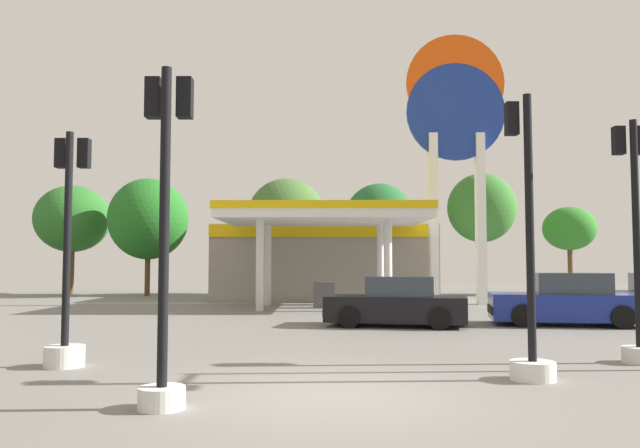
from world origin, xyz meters
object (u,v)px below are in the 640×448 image
(traffic_signal_3, at_px, (636,268))
(tree_5, at_px, (569,229))
(tree_1, at_px, (148,219))
(tree_4, at_px, (482,208))
(tree_0, at_px, (72,219))
(station_pole_sign, at_px, (456,130))
(car_0, at_px, (397,303))
(tree_3, at_px, (380,224))
(car_2, at_px, (566,301))
(traffic_signal_1, at_px, (165,265))
(traffic_signal_0, at_px, (67,290))
(tree_2, at_px, (286,217))
(traffic_signal_2, at_px, (529,297))

(traffic_signal_3, height_order, tree_5, tree_5)
(traffic_signal_3, bearing_deg, tree_1, 124.91)
(tree_4, bearing_deg, tree_0, 175.15)
(station_pole_sign, bearing_deg, car_0, -112.19)
(tree_3, bearing_deg, car_2, -74.25)
(tree_3, distance_m, tree_4, 6.08)
(tree_3, xyz_separation_m, tree_4, (5.97, 0.61, 0.95))
(traffic_signal_3, distance_m, tree_3, 23.12)
(tree_0, bearing_deg, car_0, -46.46)
(station_pole_sign, distance_m, tree_0, 23.78)
(car_2, xyz_separation_m, tree_4, (1.56, 16.26, 4.34))
(traffic_signal_1, bearing_deg, tree_5, 59.57)
(traffic_signal_1, bearing_deg, tree_1, 106.55)
(car_2, bearing_deg, tree_5, 67.98)
(tree_0, height_order, tree_1, tree_1)
(station_pole_sign, bearing_deg, car_2, -81.68)
(station_pole_sign, xyz_separation_m, tree_1, (-16.48, 7.12, -3.70))
(tree_4, relative_size, tree_5, 1.34)
(car_2, distance_m, tree_4, 16.90)
(traffic_signal_0, bearing_deg, tree_4, 59.79)
(tree_0, bearing_deg, tree_2, -4.00)
(car_0, bearing_deg, tree_1, 126.73)
(traffic_signal_0, height_order, tree_5, tree_5)
(car_2, relative_size, tree_5, 0.91)
(traffic_signal_3, xyz_separation_m, tree_3, (-3.04, 22.80, 2.28))
(tree_3, height_order, tree_4, tree_4)
(traffic_signal_2, height_order, tree_5, tree_5)
(traffic_signal_1, relative_size, tree_5, 0.88)
(tree_1, bearing_deg, car_0, -53.27)
(station_pole_sign, height_order, tree_5, station_pole_sign)
(car_0, relative_size, tree_3, 0.70)
(tree_1, bearing_deg, traffic_signal_1, -73.45)
(traffic_signal_3, xyz_separation_m, tree_0, (-21.70, 25.50, 2.76))
(tree_4, bearing_deg, traffic_signal_0, -120.21)
(traffic_signal_1, relative_size, tree_1, 0.68)
(traffic_signal_1, height_order, traffic_signal_3, traffic_signal_3)
(tree_3, bearing_deg, tree_5, 10.27)
(traffic_signal_0, height_order, tree_0, tree_0)
(traffic_signal_1, xyz_separation_m, traffic_signal_3, (8.32, 3.82, -0.08))
(car_2, height_order, tree_2, tree_2)
(tree_0, xyz_separation_m, tree_4, (24.63, -2.09, 0.48))
(tree_0, relative_size, tree_5, 1.26)
(traffic_signal_3, bearing_deg, tree_4, 82.87)
(station_pole_sign, relative_size, tree_3, 1.98)
(tree_2, height_order, tree_4, tree_4)
(tree_1, relative_size, tree_5, 1.30)
(tree_2, height_order, tree_5, tree_2)
(tree_0, height_order, tree_3, tree_0)
(traffic_signal_3, bearing_deg, traffic_signal_0, -177.17)
(car_0, height_order, tree_0, tree_0)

